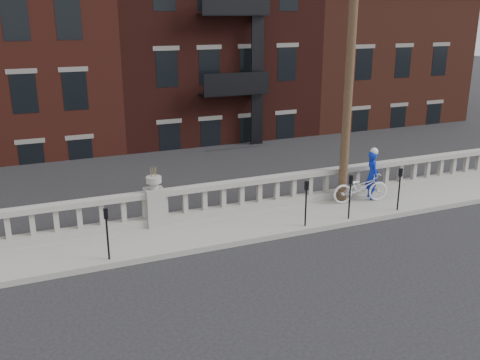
% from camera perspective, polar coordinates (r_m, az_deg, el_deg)
% --- Properties ---
extents(ground, '(120.00, 120.00, 0.00)m').
position_cam_1_polar(ground, '(12.55, -4.31, -11.68)').
color(ground, black).
rests_on(ground, ground).
extents(sidewalk, '(32.00, 2.20, 0.15)m').
position_cam_1_polar(sidewalk, '(15.11, -8.03, -6.24)').
color(sidewalk, gray).
rests_on(sidewalk, ground).
extents(balustrade, '(28.00, 0.34, 1.03)m').
position_cam_1_polar(balustrade, '(15.75, -9.04, -3.05)').
color(balustrade, gray).
rests_on(balustrade, sidewalk).
extents(planter_pedestal, '(0.55, 0.55, 1.76)m').
position_cam_1_polar(planter_pedestal, '(15.69, -9.07, -2.40)').
color(planter_pedestal, gray).
rests_on(planter_pedestal, sidewalk).
extents(lower_level, '(80.00, 44.00, 20.80)m').
position_cam_1_polar(lower_level, '(33.88, -16.47, 10.88)').
color(lower_level, '#605E59').
rests_on(lower_level, ground).
extents(utility_pole, '(1.60, 0.28, 10.00)m').
position_cam_1_polar(utility_pole, '(17.03, 11.78, 14.19)').
color(utility_pole, '#422D1E').
rests_on(utility_pole, sidewalk).
extents(parking_meter_b, '(0.10, 0.09, 1.36)m').
position_cam_1_polar(parking_meter_b, '(13.68, -14.02, -5.00)').
color(parking_meter_b, black).
rests_on(parking_meter_b, sidewalk).
extents(parking_meter_c, '(0.10, 0.09, 1.36)m').
position_cam_1_polar(parking_meter_c, '(15.46, 7.06, -1.96)').
color(parking_meter_c, black).
rests_on(parking_meter_c, sidewalk).
extents(parking_meter_d, '(0.10, 0.09, 1.36)m').
position_cam_1_polar(parking_meter_d, '(16.23, 11.66, -1.25)').
color(parking_meter_d, black).
rests_on(parking_meter_d, sidewalk).
extents(parking_meter_e, '(0.10, 0.09, 1.36)m').
position_cam_1_polar(parking_meter_e, '(17.30, 16.66, -0.46)').
color(parking_meter_e, black).
rests_on(parking_meter_e, sidewalk).
extents(bicycle, '(1.97, 0.95, 0.99)m').
position_cam_1_polar(bicycle, '(17.86, 12.74, -0.77)').
color(bicycle, silver).
rests_on(bicycle, sidewalk).
extents(cyclist, '(0.52, 0.67, 1.63)m').
position_cam_1_polar(cyclist, '(18.20, 13.93, 0.54)').
color(cyclist, '#0C25BD').
rests_on(cyclist, sidewalk).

